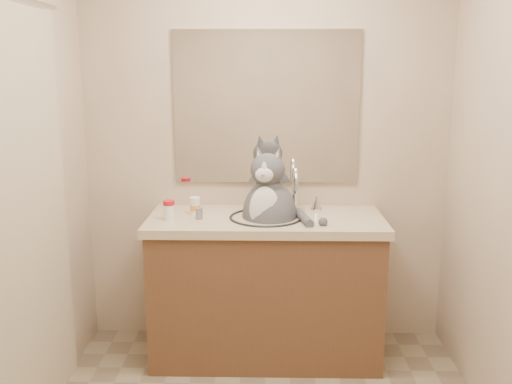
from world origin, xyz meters
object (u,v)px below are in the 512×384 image
(pill_bottle_redcap, at_px, (169,210))
(pill_bottle_orange, at_px, (195,206))
(grey_canister, at_px, (199,214))
(cat, at_px, (269,210))

(pill_bottle_redcap, distance_m, pill_bottle_orange, 0.18)
(pill_bottle_redcap, bearing_deg, grey_canister, 6.38)
(pill_bottle_redcap, distance_m, grey_canister, 0.17)
(cat, bearing_deg, grey_canister, -159.01)
(pill_bottle_redcap, relative_size, pill_bottle_orange, 1.08)
(pill_bottle_redcap, bearing_deg, pill_bottle_orange, 42.96)
(cat, height_order, grey_canister, cat)
(cat, height_order, pill_bottle_orange, cat)
(cat, height_order, pill_bottle_redcap, cat)
(grey_canister, bearing_deg, cat, 7.09)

